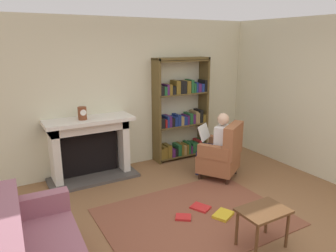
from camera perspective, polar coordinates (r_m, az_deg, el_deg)
name	(u,v)px	position (r m, az deg, el deg)	size (l,w,h in m)	color
ground	(208,228)	(4.22, 7.29, -17.90)	(14.00, 14.00, 0.00)	brown
back_wall	(127,94)	(5.85, -7.48, 5.72)	(5.60, 0.10, 2.70)	beige
side_wall_right	(283,93)	(6.37, 20.18, 5.69)	(0.10, 5.20, 2.70)	beige
area_rug	(195,217)	(4.42, 4.86, -16.07)	(2.40, 1.80, 0.01)	brown
fireplace	(90,146)	(5.55, -14.03, -3.49)	(1.48, 0.64, 1.06)	#4C4742
mantel_clock	(82,113)	(5.27, -15.27, 2.24)	(0.14, 0.14, 0.21)	brown
bookshelf	(181,112)	(6.21, 2.40, 2.53)	(1.13, 0.32, 2.00)	brown
armchair_reading	(222,154)	(5.48, 9.85, -5.03)	(0.87, 0.87, 0.97)	#331E14
seated_reader	(216,142)	(5.45, 8.77, -2.91)	(0.55, 0.59, 1.14)	white
side_table	(263,216)	(3.83, 16.86, -15.27)	(0.56, 0.39, 0.47)	brown
scattered_books	(208,213)	(4.48, 7.23, -15.37)	(0.79, 0.62, 0.04)	gold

